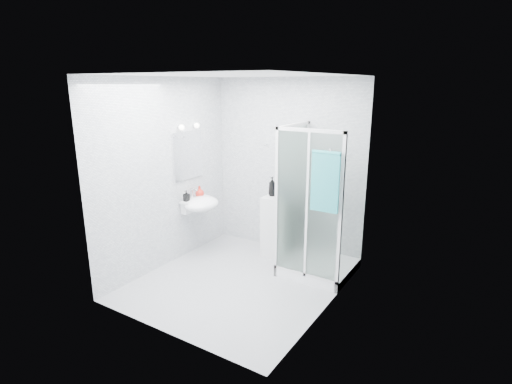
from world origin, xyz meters
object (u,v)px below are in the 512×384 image
Objects in this scene: wall_basin at (200,204)px; shampoo_bottle_a at (272,186)px; soap_dispenser_orange at (200,192)px; hand_towel at (325,180)px; shower_enclosure at (311,242)px; soap_dispenser_black at (186,196)px; shampoo_bottle_b at (284,190)px; storage_cabinet at (277,227)px.

wall_basin is 1.99× the size of shampoo_bottle_a.
shampoo_bottle_a is 1.66× the size of soap_dispenser_orange.
hand_towel is (1.98, -0.09, 0.63)m from wall_basin.
soap_dispenser_black is at bearing -164.61° from shower_enclosure.
soap_dispenser_black is (-0.11, -0.17, 0.15)m from wall_basin.
shampoo_bottle_b reaches higher than soap_dispenser_black.
shower_enclosure reaches higher than shampoo_bottle_a.
shampoo_bottle_b is at bearing -5.22° from shampoo_bottle_a.
soap_dispenser_black reaches higher than storage_cabinet.
soap_dispenser_orange is at bearing 85.66° from soap_dispenser_black.
shampoo_bottle_a reaches higher than soap_dispenser_orange.
storage_cabinet is 5.43× the size of soap_dispenser_orange.
storage_cabinet is (1.00, 0.56, -0.34)m from wall_basin.
shampoo_bottle_b reaches higher than wall_basin.
hand_towel reaches higher than storage_cabinet.
soap_dispenser_orange reaches higher than soap_dispenser_black.
shower_enclosure is 1.89m from soap_dispenser_black.
shampoo_bottle_b is 1.40m from soap_dispenser_black.
shower_enclosure reaches higher than soap_dispenser_black.
shower_enclosure is at bearing -19.62° from storage_cabinet.
shower_enclosure reaches higher than storage_cabinet.
soap_dispenser_orange is at bearing -159.58° from shampoo_bottle_b.
shampoo_bottle_b is at bearing 26.34° from wall_basin.
shower_enclosure is at bearing -22.15° from shampoo_bottle_b.
wall_basin is at bearing 57.57° from soap_dispenser_black.
storage_cabinet is at bearing 146.64° from hand_towel.
wall_basin is at bearing 177.54° from hand_towel.
storage_cabinet is 3.27× the size of shampoo_bottle_a.
shower_enclosure is 3.57× the size of wall_basin.
shampoo_bottle_b is (1.10, 0.54, 0.24)m from wall_basin.
wall_basin is 1.25m from shampoo_bottle_b.
soap_dispenser_black is at bearing -145.98° from storage_cabinet.
storage_cabinet is 0.58m from shampoo_bottle_b.
soap_dispenser_orange is (-0.09, 0.10, 0.15)m from wall_basin.
hand_towel is 1.15m from shampoo_bottle_b.
storage_cabinet is 5.73× the size of soap_dispenser_black.
shower_enclosure is at bearing 15.39° from soap_dispenser_black.
hand_towel is at bearing -5.19° from soap_dispenser_orange.
hand_towel reaches higher than soap_dispenser_orange.
hand_towel is at bearing -35.57° from shampoo_bottle_b.
shampoo_bottle_a reaches higher than soap_dispenser_black.
shower_enclosure is at bearing 7.00° from soap_dispenser_orange.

